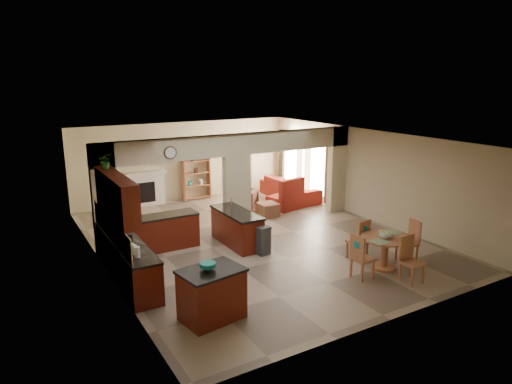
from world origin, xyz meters
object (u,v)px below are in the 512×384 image
sofa (290,188)px  dining_table (385,248)px  armchair (244,200)px  kitchen_island (212,294)px

sofa → dining_table: bearing=164.1°
armchair → sofa: bearing=150.1°
kitchen_island → dining_table: bearing=-8.5°
dining_table → armchair: 5.78m
sofa → armchair: 2.31m
kitchen_island → armchair: 6.98m
kitchen_island → dining_table: 4.42m
kitchen_island → dining_table: (4.42, 0.05, 0.02)m
kitchen_island → sofa: 8.84m
kitchen_island → dining_table: kitchen_island is taller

